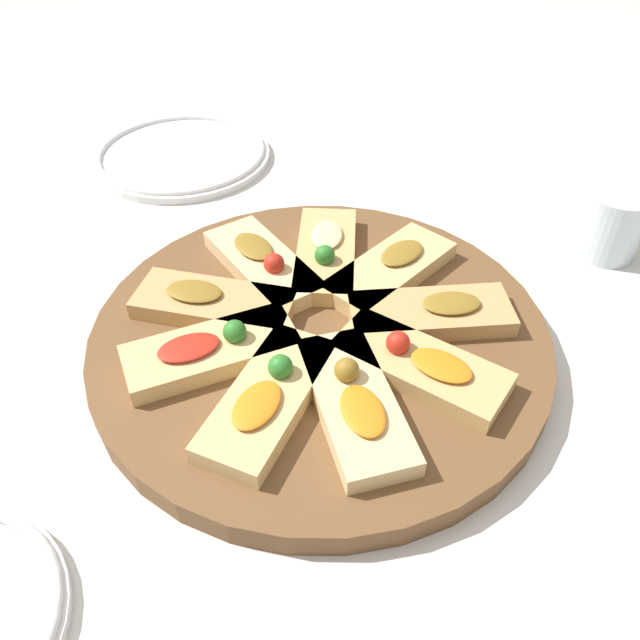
# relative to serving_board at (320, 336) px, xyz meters

# --- Properties ---
(ground_plane) EXTENTS (3.00, 3.00, 0.00)m
(ground_plane) POSITION_rel_serving_board_xyz_m (0.00, 0.00, -0.01)
(ground_plane) COLOR silver
(serving_board) EXTENTS (0.44, 0.44, 0.03)m
(serving_board) POSITION_rel_serving_board_xyz_m (0.00, 0.00, 0.00)
(serving_board) COLOR brown
(serving_board) RESTS_ON ground_plane
(focaccia_slice_0) EXTENTS (0.16, 0.09, 0.04)m
(focaccia_slice_0) POSITION_rel_serving_board_xyz_m (-0.10, -0.02, 0.02)
(focaccia_slice_0) COLOR #E5C689
(focaccia_slice_0) RESTS_ON serving_board
(focaccia_slice_1) EXTENTS (0.15, 0.16, 0.04)m
(focaccia_slice_1) POSITION_rel_serving_board_xyz_m (-0.07, -0.08, 0.02)
(focaccia_slice_1) COLOR tan
(focaccia_slice_1) RESTS_ON serving_board
(focaccia_slice_2) EXTENTS (0.06, 0.16, 0.02)m
(focaccia_slice_2) POSITION_rel_serving_board_xyz_m (0.00, -0.11, 0.02)
(focaccia_slice_2) COLOR tan
(focaccia_slice_2) RESTS_ON serving_board
(focaccia_slice_3) EXTENTS (0.15, 0.16, 0.02)m
(focaccia_slice_3) POSITION_rel_serving_board_xyz_m (0.07, -0.08, 0.02)
(focaccia_slice_3) COLOR #DBB775
(focaccia_slice_3) RESTS_ON serving_board
(focaccia_slice_4) EXTENTS (0.16, 0.08, 0.04)m
(focaccia_slice_4) POSITION_rel_serving_board_xyz_m (0.11, -0.02, 0.02)
(focaccia_slice_4) COLOR tan
(focaccia_slice_4) RESTS_ON serving_board
(focaccia_slice_5) EXTENTS (0.17, 0.13, 0.04)m
(focaccia_slice_5) POSITION_rel_serving_board_xyz_m (0.09, 0.05, 0.02)
(focaccia_slice_5) COLOR #E5C689
(focaccia_slice_5) RESTS_ON serving_board
(focaccia_slice_6) EXTENTS (0.11, 0.17, 0.02)m
(focaccia_slice_6) POSITION_rel_serving_board_xyz_m (0.03, 0.10, 0.02)
(focaccia_slice_6) COLOR tan
(focaccia_slice_6) RESTS_ON serving_board
(focaccia_slice_7) EXTENTS (0.11, 0.17, 0.04)m
(focaccia_slice_7) POSITION_rel_serving_board_xyz_m (-0.03, 0.10, 0.02)
(focaccia_slice_7) COLOR #DBB775
(focaccia_slice_7) RESTS_ON serving_board
(focaccia_slice_8) EXTENTS (0.17, 0.13, 0.04)m
(focaccia_slice_8) POSITION_rel_serving_board_xyz_m (-0.09, 0.05, 0.02)
(focaccia_slice_8) COLOR #DBB775
(focaccia_slice_8) RESTS_ON serving_board
(plate_right) EXTENTS (0.25, 0.25, 0.02)m
(plate_right) POSITION_rel_serving_board_xyz_m (0.40, 0.17, -0.00)
(plate_right) COLOR white
(plate_right) RESTS_ON ground_plane
(water_glass) EXTENTS (0.07, 0.07, 0.08)m
(water_glass) POSITION_rel_serving_board_xyz_m (0.13, -0.34, 0.03)
(water_glass) COLOR silver
(water_glass) RESTS_ON ground_plane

